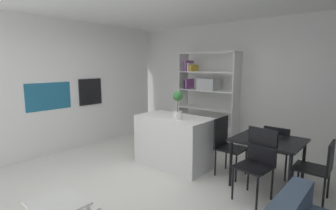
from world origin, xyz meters
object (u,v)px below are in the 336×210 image
kitchen_island (174,141)px  dining_chair_near (258,158)px  child_table (58,209)px  dining_chair_window_side (320,166)px  built_in_oven (90,92)px  dining_chair_island_side (226,141)px  open_bookshelf (205,96)px  dining_table (268,144)px  potted_plant_on_island (178,103)px  dining_chair_far (278,146)px

kitchen_island → dining_chair_near: dining_chair_near is taller
child_table → dining_chair_window_side: bearing=55.3°
built_in_oven → dining_chair_window_side: bearing=6.6°
child_table → dining_chair_island_side: (0.47, 2.70, 0.19)m
kitchen_island → open_bookshelf: size_ratio=0.64×
dining_table → dining_chair_island_side: size_ratio=0.99×
open_bookshelf → dining_table: (1.89, -1.19, -0.48)m
potted_plant_on_island → dining_chair_far: size_ratio=0.57×
kitchen_island → dining_chair_window_side: size_ratio=1.60×
built_in_oven → open_bookshelf: 2.64m
open_bookshelf → child_table: (0.72, -3.89, -0.77)m
built_in_oven → dining_chair_island_side: size_ratio=0.61×
dining_table → dining_chair_island_side: 0.71m
child_table → dining_chair_window_side: size_ratio=0.66×
open_bookshelf → dining_chair_near: bearing=-40.5°
dining_chair_far → dining_chair_window_side: (0.69, -0.45, -0.01)m
dining_chair_island_side → dining_chair_near: (0.72, -0.43, 0.01)m
child_table → dining_table: (1.18, 2.70, 0.28)m
open_bookshelf → dining_chair_island_side: bearing=-45.1°
dining_chair_far → dining_chair_window_side: dining_chair_far is taller
dining_table → dining_chair_window_side: (0.69, 0.00, -0.15)m
built_in_oven → dining_chair_window_side: (4.59, 0.53, -0.73)m
potted_plant_on_island → dining_table: (1.46, 0.36, -0.54)m
built_in_oven → dining_chair_far: bearing=14.1°
potted_plant_on_island → open_bookshelf: (-0.43, 1.55, -0.05)m
dining_chair_island_side → potted_plant_on_island: bearing=115.4°
open_bookshelf → dining_chair_near: (1.91, -1.63, -0.57)m
open_bookshelf → child_table: 4.03m
built_in_oven → dining_chair_island_side: 3.30m
potted_plant_on_island → dining_chair_near: potted_plant_on_island is taller
dining_chair_island_side → open_bookshelf: bearing=44.9°
open_bookshelf → child_table: open_bookshelf is taller
open_bookshelf → child_table: bearing=-79.6°
kitchen_island → dining_chair_far: kitchen_island is taller
kitchen_island → dining_table: (1.63, 0.26, 0.21)m
dining_chair_far → dining_chair_island_side: size_ratio=0.89×
dining_table → dining_chair_far: (0.00, 0.45, -0.14)m
dining_table → dining_chair_near: 0.44m
built_in_oven → child_table: 3.58m
child_table → dining_chair_near: dining_chair_near is taller
dining_chair_island_side → dining_chair_near: dining_chair_near is taller
potted_plant_on_island → dining_table: size_ratio=0.51×
dining_chair_window_side → dining_chair_near: size_ratio=0.87×
kitchen_island → dining_chair_window_side: bearing=6.4°
dining_chair_far → dining_chair_near: dining_chair_near is taller
kitchen_island → dining_table: kitchen_island is taller
dining_table → kitchen_island: bearing=-171.0°
dining_chair_island_side → dining_chair_window_side: size_ratio=1.14×
dining_chair_window_side → dining_chair_far: bearing=-123.9°
built_in_oven → dining_chair_island_side: built_in_oven is taller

